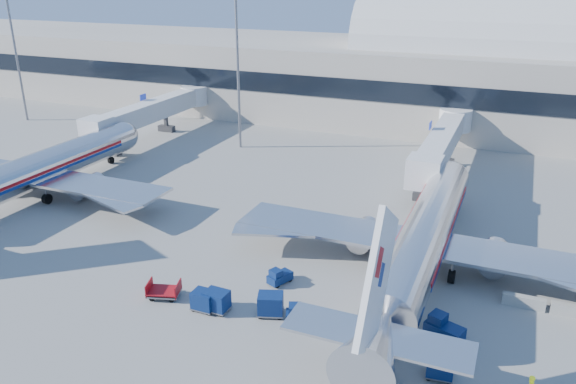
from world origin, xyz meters
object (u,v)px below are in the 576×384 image
at_px(airliner_main, 423,239).
at_px(cart_train_b, 217,301).
at_px(barrier_mid, 573,311).
at_px(tug_left, 279,276).
at_px(cart_solo_near, 374,364).
at_px(tug_lead, 300,315).
at_px(jetbridge_near, 443,140).
at_px(cart_train_c, 204,300).
at_px(cart_solo_far, 440,366).
at_px(cart_train_a, 271,304).
at_px(tug_right, 443,328).
at_px(mast_far_west, 12,28).
at_px(barrier_near, 524,302).
at_px(cart_open_red, 164,292).
at_px(jetbridge_mid, 156,109).
at_px(mast_west, 237,39).
at_px(airliner_mid, 32,172).

bearing_deg(airliner_main, cart_train_b, -137.05).
xyz_separation_m(airliner_main, cart_train_b, (-12.60, -11.73, -2.08)).
relative_size(barrier_mid, tug_left, 1.33).
distance_m(cart_train_b, cart_solo_near, 12.65).
distance_m(tug_left, cart_solo_near, 12.58).
bearing_deg(tug_lead, jetbridge_near, 62.11).
relative_size(cart_train_c, cart_solo_far, 0.97).
bearing_deg(cart_train_a, airliner_main, 31.03).
bearing_deg(barrier_mid, tug_right, -143.43).
relative_size(mast_far_west, barrier_near, 7.53).
xyz_separation_m(airliner_main, mast_far_west, (-70.00, 25.49, 11.87)).
height_order(tug_left, cart_train_a, cart_train_a).
bearing_deg(cart_open_red, cart_train_a, -10.28).
bearing_deg(barrier_mid, jetbridge_mid, 152.65).
xyz_separation_m(jetbridge_mid, mast_west, (14.40, -0.81, 10.86)).
xyz_separation_m(barrier_mid, cart_train_c, (-24.82, -9.49, 0.36)).
relative_size(barrier_mid, cart_solo_near, 1.24).
bearing_deg(tug_right, barrier_near, 70.63).
bearing_deg(tug_left, airliner_mid, 101.96).
relative_size(mast_west, tug_lead, 9.15).
bearing_deg(cart_solo_far, airliner_main, 98.80).
bearing_deg(cart_open_red, mast_far_west, 127.71).
distance_m(airliner_main, tug_left, 12.09).
relative_size(tug_lead, cart_train_c, 1.43).
distance_m(airliner_main, cart_train_a, 13.98).
distance_m(mast_far_west, tug_left, 69.43).
xyz_separation_m(barrier_mid, tug_right, (-8.23, -6.11, 0.31)).
bearing_deg(tug_left, jetbridge_mid, 69.74).
height_order(mast_far_west, cart_train_a, mast_far_west).
height_order(cart_train_c, cart_open_red, cart_train_c).
bearing_deg(jetbridge_near, cart_open_red, -111.25).
height_order(mast_far_west, barrier_near, mast_far_west).
height_order(cart_train_a, cart_open_red, cart_train_a).
distance_m(barrier_near, cart_train_a, 18.67).
bearing_deg(cart_solo_near, tug_left, 154.20).
bearing_deg(cart_train_a, tug_right, -9.63).
bearing_deg(airliner_main, cart_solo_near, -90.88).
distance_m(barrier_mid, cart_solo_far, 12.89).
bearing_deg(cart_train_c, tug_right, 11.65).
bearing_deg(cart_solo_far, barrier_near, 59.77).
bearing_deg(barrier_mid, airliner_mid, 177.31).
bearing_deg(airliner_main, tug_lead, -120.81).
xyz_separation_m(mast_far_west, barrier_near, (78.00, -28.00, -14.34)).
relative_size(jetbridge_mid, mast_far_west, 1.22).
height_order(mast_far_west, cart_train_c, mast_far_west).
bearing_deg(cart_solo_far, barrier_mid, 46.21).
height_order(tug_right, cart_train_b, tug_right).
xyz_separation_m(jetbridge_near, cart_open_red, (-14.78, -38.00, -3.47)).
bearing_deg(tug_right, jetbridge_near, 118.45).
relative_size(barrier_near, cart_train_b, 1.61).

